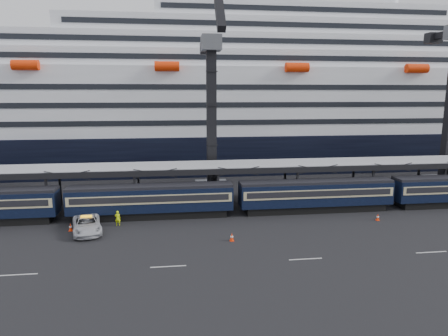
{
  "coord_description": "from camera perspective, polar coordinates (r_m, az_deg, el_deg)",
  "views": [
    {
      "loc": [
        -25.41,
        -35.9,
        14.34
      ],
      "look_at": [
        -19.43,
        10.0,
        5.73
      ],
      "focal_mm": 32.0,
      "sensor_mm": 36.0,
      "label": 1
    }
  ],
  "objects": [
    {
      "name": "cruise_ship",
      "position": [
        85.45,
        9.25,
        9.06
      ],
      "size": [
        214.09,
        28.84,
        34.0
      ],
      "color": "black",
      "rests_on": "ground"
    },
    {
      "name": "crane_dark_near",
      "position": [
        54.81,
        -1.76,
        8.01
      ],
      "size": [
        4.5,
        17.75,
        35.08
      ],
      "color": "#47494E",
      "rests_on": "ground"
    },
    {
      "name": "train",
      "position": [
        51.82,
        16.47,
        -3.46
      ],
      "size": [
        133.05,
        3.0,
        4.05
      ],
      "color": "black",
      "rests_on": "ground"
    },
    {
      "name": "traffic_cone_c",
      "position": [
        40.06,
        1.13,
        -9.81
      ],
      "size": [
        0.42,
        0.42,
        0.84
      ],
      "color": "#FE3308",
      "rests_on": "ground"
    },
    {
      "name": "traffic_cone_d",
      "position": [
        49.53,
        21.11,
        -6.55
      ],
      "size": [
        0.4,
        0.4,
        0.79
      ],
      "color": "#FE3308",
      "rests_on": "ground"
    },
    {
      "name": "pickup_truck",
      "position": [
        44.63,
        -19.0,
        -7.67
      ],
      "size": [
        4.1,
        6.51,
        1.67
      ],
      "primitive_type": "imported",
      "rotation": [
        0.0,
        0.0,
        0.23
      ],
      "color": "#B7B8BE",
      "rests_on": "ground"
    },
    {
      "name": "traffic_cone_b",
      "position": [
        45.83,
        -21.07,
        -7.89
      ],
      "size": [
        0.42,
        0.42,
        0.84
      ],
      "color": "#FE3308",
      "rests_on": "ground"
    },
    {
      "name": "ground",
      "position": [
        46.26,
        26.72,
        -8.69
      ],
      "size": [
        260.0,
        260.0,
        0.0
      ],
      "primitive_type": "plane",
      "color": "black",
      "rests_on": "ground"
    },
    {
      "name": "worker",
      "position": [
        45.87,
        -14.95,
        -6.94
      ],
      "size": [
        0.62,
        0.41,
        1.7
      ],
      "primitive_type": "imported",
      "rotation": [
        0.0,
        0.0,
        3.14
      ],
      "color": "#DBFF0D",
      "rests_on": "ground"
    },
    {
      "name": "canopy",
      "position": [
        56.73,
        19.31,
        0.72
      ],
      "size": [
        130.0,
        6.25,
        5.53
      ],
      "color": "#97999F",
      "rests_on": "ground"
    }
  ]
}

